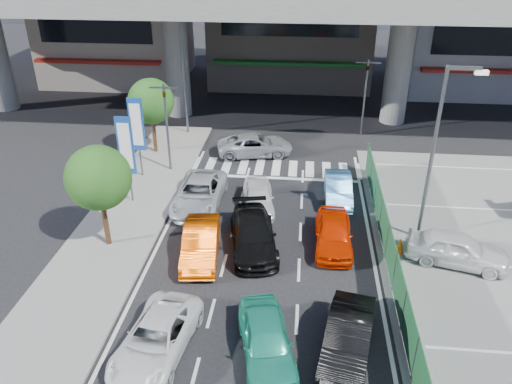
# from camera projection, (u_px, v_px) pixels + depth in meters

# --- Properties ---
(ground) EXTENTS (120.00, 120.00, 0.00)m
(ground) POSITION_uv_depth(u_px,v_px,m) (254.00, 316.00, 18.45)
(ground) COLOR black
(ground) RESTS_ON ground
(sidewalk_left) EXTENTS (4.00, 30.00, 0.12)m
(sidewalk_left) POSITION_uv_depth(u_px,v_px,m) (109.00, 244.00, 22.56)
(sidewalk_left) COLOR slate
(sidewalk_left) RESTS_ON ground
(fence_run) EXTENTS (0.16, 22.00, 1.80)m
(fence_run) POSITION_uv_depth(u_px,v_px,m) (399.00, 289.00, 18.44)
(fence_run) COLOR #1D552E
(fence_run) RESTS_ON ground
(building_west) EXTENTS (12.00, 10.90, 13.00)m
(building_west) POSITION_uv_depth(u_px,v_px,m) (114.00, 6.00, 44.94)
(building_west) COLOR #A89C87
(building_west) RESTS_ON ground
(building_east) EXTENTS (12.00, 10.90, 12.00)m
(building_east) POSITION_uv_depth(u_px,v_px,m) (480.00, 18.00, 42.33)
(building_east) COLOR gray
(building_east) RESTS_ON ground
(traffic_light_left) EXTENTS (1.60, 1.24, 5.20)m
(traffic_light_left) POSITION_uv_depth(u_px,v_px,m) (165.00, 107.00, 27.71)
(traffic_light_left) COLOR #595B60
(traffic_light_left) RESTS_ON ground
(traffic_light_right) EXTENTS (1.60, 1.24, 5.20)m
(traffic_light_right) POSITION_uv_depth(u_px,v_px,m) (367.00, 79.00, 32.82)
(traffic_light_right) COLOR #595B60
(traffic_light_right) RESTS_ON ground
(street_lamp_right) EXTENTS (1.65, 0.22, 8.00)m
(street_lamp_right) POSITION_uv_depth(u_px,v_px,m) (439.00, 143.00, 20.86)
(street_lamp_right) COLOR #595B60
(street_lamp_right) RESTS_ON ground
(street_lamp_left) EXTENTS (1.65, 0.22, 8.00)m
(street_lamp_left) POSITION_uv_depth(u_px,v_px,m) (186.00, 65.00, 32.60)
(street_lamp_left) COLOR #595B60
(street_lamp_left) RESTS_ON ground
(signboard_near) EXTENTS (0.80, 0.14, 4.70)m
(signboard_near) POSITION_uv_depth(u_px,v_px,m) (126.00, 148.00, 24.68)
(signboard_near) COLOR #595B60
(signboard_near) RESTS_ON ground
(signboard_far) EXTENTS (0.80, 0.14, 4.70)m
(signboard_far) POSITION_uv_depth(u_px,v_px,m) (137.00, 127.00, 27.36)
(signboard_far) COLOR #595B60
(signboard_far) RESTS_ON ground
(tree_near) EXTENTS (2.80, 2.80, 4.80)m
(tree_near) POSITION_uv_depth(u_px,v_px,m) (98.00, 178.00, 21.00)
(tree_near) COLOR #382314
(tree_near) RESTS_ON ground
(tree_far) EXTENTS (2.80, 2.80, 4.80)m
(tree_far) POSITION_uv_depth(u_px,v_px,m) (151.00, 101.00, 30.31)
(tree_far) COLOR #382314
(tree_far) RESTS_ON ground
(sedan_white_mid_left) EXTENTS (2.61, 4.64, 1.22)m
(sedan_white_mid_left) POSITION_uv_depth(u_px,v_px,m) (156.00, 338.00, 16.61)
(sedan_white_mid_left) COLOR white
(sedan_white_mid_left) RESTS_ON ground
(taxi_teal_mid) EXTENTS (2.53, 4.32, 1.38)m
(taxi_teal_mid) POSITION_uv_depth(u_px,v_px,m) (266.00, 340.00, 16.45)
(taxi_teal_mid) COLOR #209275
(taxi_teal_mid) RESTS_ON ground
(hatch_black_mid_right) EXTENTS (2.22, 4.39, 1.38)m
(hatch_black_mid_right) POSITION_uv_depth(u_px,v_px,m) (348.00, 339.00, 16.49)
(hatch_black_mid_right) COLOR black
(hatch_black_mid_right) RESTS_ON ground
(taxi_orange_left) EXTENTS (1.94, 4.33, 1.38)m
(taxi_orange_left) POSITION_uv_depth(u_px,v_px,m) (201.00, 243.00, 21.51)
(taxi_orange_left) COLOR #E24B00
(taxi_orange_left) RESTS_ON ground
(sedan_black_mid) EXTENTS (2.80, 5.04, 1.38)m
(sedan_black_mid) POSITION_uv_depth(u_px,v_px,m) (253.00, 234.00, 22.11)
(sedan_black_mid) COLOR black
(sedan_black_mid) RESTS_ON ground
(taxi_orange_right) EXTENTS (1.65, 4.06, 1.38)m
(taxi_orange_right) POSITION_uv_depth(u_px,v_px,m) (334.00, 233.00, 22.20)
(taxi_orange_right) COLOR red
(taxi_orange_right) RESTS_ON ground
(wagon_silver_front_left) EXTENTS (2.32, 4.98, 1.38)m
(wagon_silver_front_left) POSITION_uv_depth(u_px,v_px,m) (199.00, 194.00, 25.51)
(wagon_silver_front_left) COLOR #B7B9BF
(wagon_silver_front_left) RESTS_ON ground
(sedan_white_front_mid) EXTENTS (2.06, 3.98, 1.30)m
(sedan_white_front_mid) POSITION_uv_depth(u_px,v_px,m) (258.00, 197.00, 25.29)
(sedan_white_front_mid) COLOR silver
(sedan_white_front_mid) RESTS_ON ground
(kei_truck_front_right) EXTENTS (1.37, 3.87, 1.27)m
(kei_truck_front_right) POSITION_uv_depth(u_px,v_px,m) (338.00, 189.00, 26.09)
(kei_truck_front_right) COLOR #478AC3
(kei_truck_front_right) RESTS_ON ground
(crossing_wagon_silver) EXTENTS (5.05, 3.09, 1.31)m
(crossing_wagon_silver) POSITION_uv_depth(u_px,v_px,m) (255.00, 145.00, 31.31)
(crossing_wagon_silver) COLOR #95979C
(crossing_wagon_silver) RESTS_ON ground
(parked_sedan_white) EXTENTS (4.46, 2.67, 1.42)m
(parked_sedan_white) POSITION_uv_depth(u_px,v_px,m) (457.00, 249.00, 20.97)
(parked_sedan_white) COLOR silver
(parked_sedan_white) RESTS_ON parking_lot
(traffic_cone) EXTENTS (0.47, 0.47, 0.76)m
(traffic_cone) POSITION_uv_depth(u_px,v_px,m) (400.00, 245.00, 21.81)
(traffic_cone) COLOR #E7560C
(traffic_cone) RESTS_ON parking_lot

